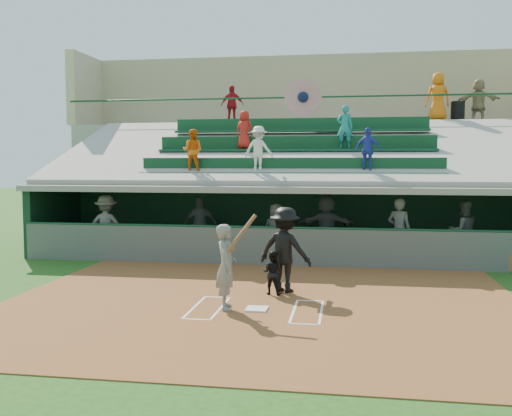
% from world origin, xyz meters
% --- Properties ---
extents(ground, '(100.00, 100.00, 0.00)m').
position_xyz_m(ground, '(0.00, 0.00, 0.00)').
color(ground, '#1E4A14').
rests_on(ground, ground).
extents(dirt_slab, '(11.00, 9.00, 0.02)m').
position_xyz_m(dirt_slab, '(0.00, 0.50, 0.01)').
color(dirt_slab, brown).
rests_on(dirt_slab, ground).
extents(home_plate, '(0.43, 0.43, 0.03)m').
position_xyz_m(home_plate, '(0.00, 0.00, 0.04)').
color(home_plate, white).
rests_on(home_plate, dirt_slab).
extents(batters_box_chalk, '(2.65, 1.85, 0.01)m').
position_xyz_m(batters_box_chalk, '(0.00, 0.00, 0.02)').
color(batters_box_chalk, white).
rests_on(batters_box_chalk, dirt_slab).
extents(dugout_floor, '(16.00, 3.50, 0.04)m').
position_xyz_m(dugout_floor, '(0.00, 6.75, 0.02)').
color(dugout_floor, gray).
rests_on(dugout_floor, ground).
extents(concourse_slab, '(20.00, 3.00, 4.60)m').
position_xyz_m(concourse_slab, '(0.00, 13.50, 2.30)').
color(concourse_slab, gray).
rests_on(concourse_slab, ground).
extents(grandstand, '(20.40, 10.40, 7.80)m').
position_xyz_m(grandstand, '(-0.01, 10.51, 2.26)').
color(grandstand, '#535853').
rests_on(grandstand, ground).
extents(batter_at_plate, '(0.91, 0.78, 1.95)m').
position_xyz_m(batter_at_plate, '(-0.62, -0.04, 0.90)').
color(batter_at_plate, '#60625D').
rests_on(batter_at_plate, dirt_slab).
extents(catcher, '(0.55, 0.47, 0.99)m').
position_xyz_m(catcher, '(0.14, 1.39, 0.51)').
color(catcher, black).
rests_on(catcher, dirt_slab).
extents(home_umpire, '(1.43, 1.09, 1.95)m').
position_xyz_m(home_umpire, '(0.39, 1.71, 1.00)').
color(home_umpire, black).
rests_on(home_umpire, dirt_slab).
extents(dugout_bench, '(14.13, 6.50, 0.46)m').
position_xyz_m(dugout_bench, '(-0.14, 7.96, 0.27)').
color(dugout_bench, brown).
rests_on(dugout_bench, dugout_floor).
extents(white_table, '(1.06, 0.94, 0.77)m').
position_xyz_m(white_table, '(-5.94, 6.32, 0.42)').
color(white_table, silver).
rests_on(white_table, dugout_floor).
extents(water_cooler, '(0.39, 0.39, 0.39)m').
position_xyz_m(water_cooler, '(-5.86, 6.31, 1.01)').
color(water_cooler, '#CF5B0C').
rests_on(water_cooler, white_table).
extents(dugout_player_a, '(1.35, 0.93, 1.93)m').
position_xyz_m(dugout_player_a, '(-5.68, 5.63, 1.00)').
color(dugout_player_a, '#555752').
rests_on(dugout_player_a, dugout_floor).
extents(dugout_player_b, '(1.12, 0.60, 1.82)m').
position_xyz_m(dugout_player_b, '(-2.98, 6.98, 0.95)').
color(dugout_player_b, '#5E615C').
rests_on(dugout_player_b, dugout_floor).
extents(dugout_player_c, '(0.88, 0.62, 1.69)m').
position_xyz_m(dugout_player_c, '(-0.36, 6.15, 0.88)').
color(dugout_player_c, '#51544F').
rests_on(dugout_player_c, dugout_floor).
extents(dugout_player_d, '(1.78, 0.58, 1.91)m').
position_xyz_m(dugout_player_d, '(1.15, 7.02, 1.00)').
color(dugout_player_d, '#5D605B').
rests_on(dugout_player_d, dugout_floor).
extents(dugout_player_e, '(0.82, 0.70, 1.91)m').
position_xyz_m(dugout_player_e, '(3.31, 5.87, 1.00)').
color(dugout_player_e, '#5C5E59').
rests_on(dugout_player_e, dugout_floor).
extents(dugout_player_f, '(0.99, 0.84, 1.81)m').
position_xyz_m(dugout_player_f, '(5.21, 6.36, 0.95)').
color(dugout_player_f, '#585B56').
rests_on(dugout_player_f, dugout_floor).
extents(trash_bin, '(0.54, 0.54, 0.80)m').
position_xyz_m(trash_bin, '(6.12, 12.75, 5.00)').
color(trash_bin, black).
rests_on(trash_bin, concourse_slab).
extents(concourse_staff_a, '(0.96, 0.41, 1.64)m').
position_xyz_m(concourse_staff_a, '(-3.06, 12.77, 5.42)').
color(concourse_staff_a, '#A71317').
rests_on(concourse_staff_a, concourse_slab).
extents(concourse_staff_b, '(1.01, 0.73, 1.93)m').
position_xyz_m(concourse_staff_b, '(5.29, 12.40, 5.56)').
color(concourse_staff_b, orange).
rests_on(concourse_staff_b, concourse_slab).
extents(concourse_staff_c, '(1.70, 0.88, 1.75)m').
position_xyz_m(concourse_staff_c, '(6.99, 13.15, 5.47)').
color(concourse_staff_c, tan).
rests_on(concourse_staff_c, concourse_slab).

